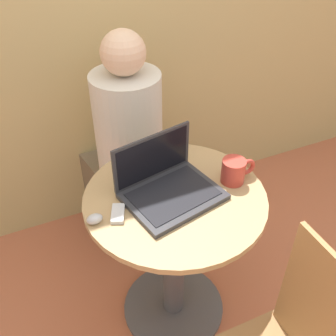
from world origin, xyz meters
name	(u,v)px	position (x,y,z in m)	size (l,w,h in m)	color
ground_plane	(173,307)	(0.00, 0.00, 0.00)	(12.00, 12.00, 0.00)	#B26042
round_table	(174,241)	(0.00, 0.00, 0.49)	(0.71, 0.71, 0.75)	#4C4C51
laptop	(167,185)	(-0.02, 0.02, 0.79)	(0.40, 0.34, 0.21)	#2D2D33
cell_phone	(118,214)	(-0.24, -0.01, 0.76)	(0.08, 0.10, 0.02)	silver
computer_mouse	(95,219)	(-0.32, -0.01, 0.77)	(0.06, 0.04, 0.04)	#B2B2B7
coffee_cup	(235,171)	(0.25, -0.02, 0.80)	(0.15, 0.10, 0.10)	#B2382D
person_seated	(126,160)	(0.00, 0.60, 0.51)	(0.38, 0.53, 1.22)	brown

